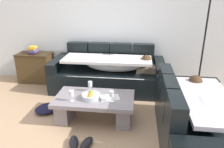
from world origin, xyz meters
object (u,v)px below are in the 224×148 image
at_px(couch_along_wall, 109,74).
at_px(coffee_table, 95,105).
at_px(wine_glass_near_right, 112,94).
at_px(wine_glass_far_back, 90,84).
at_px(floor_lamp, 203,37).
at_px(book_stack_on_cabinet, 33,50).
at_px(side_cabinet, 36,67).
at_px(wine_glass_near_left, 71,94).
at_px(crumpled_garment, 47,108).
at_px(open_magazine, 110,98).
at_px(fruit_bowl, 91,96).
at_px(couch_near_window, 196,121).
at_px(pair_of_shoes, 80,143).

relative_size(couch_along_wall, coffee_table, 1.85).
relative_size(coffee_table, wine_glass_near_right, 7.23).
height_order(wine_glass_far_back, floor_lamp, floor_lamp).
bearing_deg(floor_lamp, book_stack_on_cabinet, 176.32).
height_order(side_cabinet, floor_lamp, floor_lamp).
relative_size(wine_glass_near_left, crumpled_garment, 0.42).
xyz_separation_m(couch_along_wall, book_stack_on_cabinet, (-1.68, 0.23, 0.38)).
relative_size(wine_glass_near_right, side_cabinet, 0.23).
bearing_deg(wine_glass_near_right, open_magazine, 109.16).
bearing_deg(wine_glass_near_right, couch_along_wall, 99.01).
distance_m(couch_along_wall, fruit_bowl, 1.23).
bearing_deg(book_stack_on_cabinet, couch_along_wall, -7.71).
relative_size(couch_near_window, side_cabinet, 2.46).
xyz_separation_m(couch_along_wall, fruit_bowl, (-0.11, -1.22, 0.09)).
height_order(wine_glass_near_right, wine_glass_far_back, same).
bearing_deg(wine_glass_far_back, floor_lamp, 27.28).
bearing_deg(coffee_table, wine_glass_far_back, 117.63).
height_order(couch_near_window, wine_glass_near_right, couch_near_window).
bearing_deg(open_magazine, wine_glass_far_back, 132.79).
bearing_deg(wine_glass_near_left, side_cabinet, 129.71).
xyz_separation_m(fruit_bowl, floor_lamp, (1.82, 1.23, 0.70)).
xyz_separation_m(fruit_bowl, side_cabinet, (-1.56, 1.45, -0.10)).
distance_m(wine_glass_far_back, crumpled_garment, 0.85).
relative_size(fruit_bowl, crumpled_garment, 0.70).
xyz_separation_m(wine_glass_near_right, crumpled_garment, (-1.11, 0.23, -0.44)).
bearing_deg(open_magazine, coffee_table, 162.84).
distance_m(coffee_table, floor_lamp, 2.31).
relative_size(couch_along_wall, wine_glass_far_back, 13.35).
bearing_deg(wine_glass_near_right, floor_lamp, 40.58).
height_order(couch_along_wall, crumpled_garment, couch_along_wall).
bearing_deg(side_cabinet, couch_along_wall, -7.74).
bearing_deg(floor_lamp, coffee_table, -146.51).
relative_size(coffee_table, wine_glass_near_left, 7.23).
xyz_separation_m(book_stack_on_cabinet, crumpled_garment, (0.77, -1.28, -0.65)).
distance_m(coffee_table, crumpled_garment, 0.86).
xyz_separation_m(fruit_bowl, wine_glass_near_right, (0.32, -0.06, 0.08)).
relative_size(floor_lamp, crumpled_garment, 4.88).
bearing_deg(wine_glass_near_right, coffee_table, 158.32).
height_order(coffee_table, open_magazine, open_magazine).
height_order(couch_near_window, coffee_table, couch_near_window).
height_order(fruit_bowl, crumpled_garment, fruit_bowl).
xyz_separation_m(wine_glass_near_right, open_magazine, (-0.04, 0.11, -0.11)).
relative_size(couch_near_window, fruit_bowl, 6.34).
bearing_deg(wine_glass_near_left, pair_of_shoes, -64.43).
bearing_deg(couch_along_wall, fruit_bowl, -95.31).
relative_size(open_magazine, side_cabinet, 0.39).
bearing_deg(wine_glass_near_right, pair_of_shoes, -121.71).
bearing_deg(couch_near_window, open_magazine, 69.59).
height_order(couch_near_window, book_stack_on_cabinet, couch_near_window).
relative_size(pair_of_shoes, crumpled_garment, 0.90).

